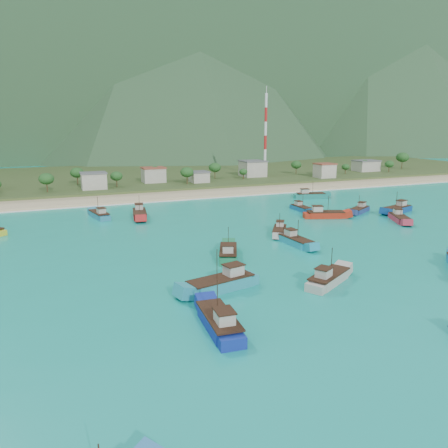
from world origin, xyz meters
name	(u,v)px	position (x,y,z in m)	size (l,w,h in m)	color
ground	(285,254)	(0.00, 0.00, 0.00)	(600.00, 600.00, 0.00)	#0D8F81
beach	(176,196)	(0.00, 79.00, 0.00)	(400.00, 18.00, 1.20)	beige
land	(141,177)	(0.00, 140.00, 0.00)	(400.00, 110.00, 2.40)	#385123
surf_line	(184,200)	(0.00, 69.50, 0.00)	(400.00, 2.50, 0.08)	white
mountains	(61,37)	(-18.31, 403.81, 106.83)	(1520.00, 440.00, 260.00)	slate
village	(191,174)	(13.88, 103.92, 4.63)	(211.51, 25.59, 7.00)	beige
vegetation	(153,175)	(-2.52, 103.05, 5.20)	(274.16, 26.04, 9.06)	#235623
radio_tower	(265,136)	(51.73, 108.00, 20.39)	(1.20, 1.20, 37.58)	red
boat_0	(325,215)	(28.08, 26.21, 0.84)	(11.99, 7.06, 6.81)	red
boat_1	(399,219)	(44.37, 14.76, 0.73)	(7.38, 10.75, 6.18)	#AF2B40
boat_3	(310,196)	(42.82, 56.01, 0.80)	(11.58, 5.86, 6.57)	#1A7D71
boat_6	(228,254)	(-11.58, 2.26, 0.79)	(7.43, 11.41, 6.52)	#157346
boat_7	(295,241)	(5.77, 5.32, 0.73)	(3.82, 10.63, 6.17)	teal
boat_10	(99,215)	(-30.74, 50.36, 0.75)	(5.14, 11.05, 6.29)	teal
boat_11	(279,231)	(7.24, 14.99, 0.64)	(7.63, 9.59, 5.67)	#B5ABA3
boat_12	(222,284)	(-19.12, -13.00, 0.94)	(12.88, 6.25, 7.32)	teal
boat_15	(328,279)	(-1.74, -17.40, 0.78)	(11.11, 8.28, 6.47)	#ADAA9E
boat_20	(140,214)	(-20.12, 46.60, 0.87)	(5.28, 12.13, 6.93)	red
boat_21	(301,209)	(27.52, 37.51, 0.61)	(2.82, 9.33, 5.50)	#155E97
boat_22	(219,323)	(-24.67, -25.75, 0.86)	(4.38, 11.90, 6.89)	navy
boat_23	(397,210)	(52.67, 24.29, 0.85)	(12.02, 6.61, 6.81)	navy
boat_25	(359,210)	(42.17, 28.56, 0.67)	(9.97, 7.50, 5.82)	navy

